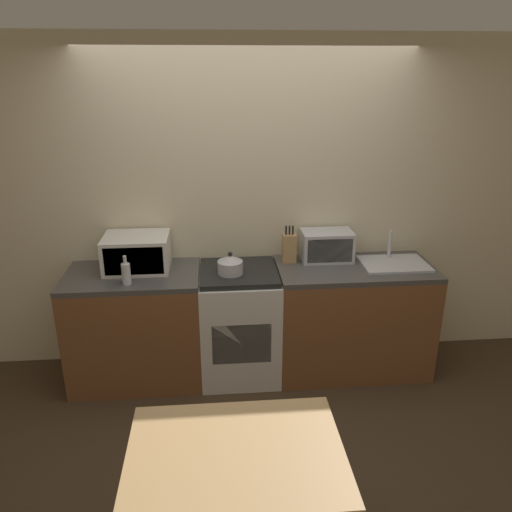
{
  "coord_description": "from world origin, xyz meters",
  "views": [
    {
      "loc": [
        -0.28,
        -2.9,
        2.35
      ],
      "look_at": [
        0.02,
        0.52,
        1.05
      ],
      "focal_mm": 35.0,
      "sensor_mm": 36.0,
      "label": 1
    }
  ],
  "objects_px": {
    "stove_range": "(239,323)",
    "kettle": "(230,265)",
    "microwave": "(137,253)",
    "bottle": "(126,273)",
    "dining_table": "(236,469)",
    "toaster_oven": "(327,246)"
  },
  "relations": [
    {
      "from": "stove_range",
      "to": "kettle",
      "type": "distance_m",
      "value": 0.53
    },
    {
      "from": "microwave",
      "to": "bottle",
      "type": "bearing_deg",
      "value": -98.25
    },
    {
      "from": "microwave",
      "to": "dining_table",
      "type": "bearing_deg",
      "value": -70.4
    },
    {
      "from": "kettle",
      "to": "toaster_oven",
      "type": "relative_size",
      "value": 0.47
    },
    {
      "from": "stove_range",
      "to": "bottle",
      "type": "distance_m",
      "value": 0.99
    },
    {
      "from": "bottle",
      "to": "microwave",
      "type": "bearing_deg",
      "value": 81.75
    },
    {
      "from": "stove_range",
      "to": "microwave",
      "type": "distance_m",
      "value": 0.97
    },
    {
      "from": "stove_range",
      "to": "kettle",
      "type": "height_order",
      "value": "kettle"
    },
    {
      "from": "toaster_oven",
      "to": "stove_range",
      "type": "bearing_deg",
      "value": -167.23
    },
    {
      "from": "microwave",
      "to": "kettle",
      "type": "bearing_deg",
      "value": -12.49
    },
    {
      "from": "kettle",
      "to": "bottle",
      "type": "distance_m",
      "value": 0.76
    },
    {
      "from": "dining_table",
      "to": "stove_range",
      "type": "bearing_deg",
      "value": 86.37
    },
    {
      "from": "kettle",
      "to": "microwave",
      "type": "relative_size",
      "value": 0.39
    },
    {
      "from": "toaster_oven",
      "to": "dining_table",
      "type": "height_order",
      "value": "toaster_oven"
    },
    {
      "from": "stove_range",
      "to": "bottle",
      "type": "bearing_deg",
      "value": -167.09
    },
    {
      "from": "microwave",
      "to": "dining_table",
      "type": "xyz_separation_m",
      "value": [
        0.66,
        -1.85,
        -0.38
      ]
    },
    {
      "from": "bottle",
      "to": "dining_table",
      "type": "distance_m",
      "value": 1.74
    },
    {
      "from": "bottle",
      "to": "kettle",
      "type": "bearing_deg",
      "value": 9.86
    },
    {
      "from": "stove_range",
      "to": "kettle",
      "type": "bearing_deg",
      "value": -139.4
    },
    {
      "from": "microwave",
      "to": "dining_table",
      "type": "height_order",
      "value": "microwave"
    },
    {
      "from": "kettle",
      "to": "microwave",
      "type": "distance_m",
      "value": 0.72
    },
    {
      "from": "kettle",
      "to": "bottle",
      "type": "relative_size",
      "value": 0.89
    }
  ]
}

